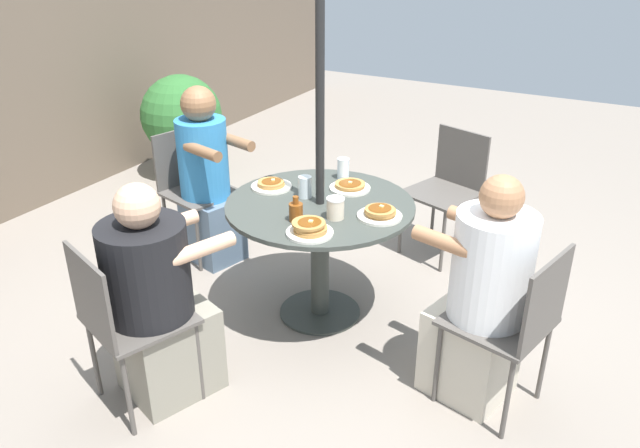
# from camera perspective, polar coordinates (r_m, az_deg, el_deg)

# --- Properties ---
(ground_plane) EXTENTS (12.00, 12.00, 0.00)m
(ground_plane) POSITION_cam_1_polar(r_m,az_deg,el_deg) (3.78, -0.00, -8.08)
(ground_plane) COLOR gray
(patio_table) EXTENTS (1.05, 1.05, 0.72)m
(patio_table) POSITION_cam_1_polar(r_m,az_deg,el_deg) (3.50, -0.00, -0.32)
(patio_table) COLOR #383D38
(patio_table) RESTS_ON ground
(umbrella_pole) EXTENTS (0.05, 0.05, 2.26)m
(umbrella_pole) POSITION_cam_1_polar(r_m,az_deg,el_deg) (3.29, -0.00, 8.47)
(umbrella_pole) COLOR black
(umbrella_pole) RESTS_ON ground
(patio_chair_north) EXTENTS (0.52, 0.52, 0.86)m
(patio_chair_north) POSITION_cam_1_polar(r_m,az_deg,el_deg) (2.96, 17.37, -8.34)
(patio_chair_north) COLOR #514C47
(patio_chair_north) RESTS_ON ground
(diner_north) EXTENTS (0.45, 0.54, 1.16)m
(diner_north) POSITION_cam_1_polar(r_m,az_deg,el_deg) (3.01, 14.57, -6.89)
(diner_north) COLOR beige
(diner_north) RESTS_ON ground
(patio_chair_east) EXTENTS (0.54, 0.54, 0.86)m
(patio_chair_east) POSITION_cam_1_polar(r_m,az_deg,el_deg) (4.35, 11.69, 3.62)
(patio_chair_east) COLOR #514C47
(patio_chair_east) RESTS_ON ground
(patio_chair_south) EXTENTS (0.52, 0.52, 0.86)m
(patio_chair_south) POSITION_cam_1_polar(r_m,az_deg,el_deg) (4.36, -11.55, 3.67)
(patio_chair_south) COLOR #514C47
(patio_chair_south) RESTS_ON ground
(diner_south) EXTENTS (0.43, 0.53, 1.20)m
(diner_south) POSITION_cam_1_polar(r_m,az_deg,el_deg) (4.21, -10.27, 3.75)
(diner_south) COLOR slate
(diner_south) RESTS_ON ground
(patio_chair_west) EXTENTS (0.55, 0.55, 0.86)m
(patio_chair_west) POSITION_cam_1_polar(r_m,az_deg,el_deg) (2.99, -17.63, -8.08)
(patio_chair_west) COLOR #514C47
(patio_chair_west) RESTS_ON ground
(diner_west) EXTENTS (0.62, 0.54, 1.12)m
(diner_west) POSITION_cam_1_polar(r_m,az_deg,el_deg) (3.05, -14.67, -7.12)
(diner_west) COLOR gray
(diner_west) RESTS_ON ground
(pancake_plate_a) EXTENTS (0.24, 0.24, 0.08)m
(pancake_plate_a) POSITION_cam_1_polar(r_m,az_deg,el_deg) (3.08, -0.95, -0.44)
(pancake_plate_a) COLOR silver
(pancake_plate_a) RESTS_ON patio_table
(pancake_plate_b) EXTENTS (0.24, 0.24, 0.05)m
(pancake_plate_b) POSITION_cam_1_polar(r_m,az_deg,el_deg) (3.61, 2.75, 3.45)
(pancake_plate_b) COLOR silver
(pancake_plate_b) RESTS_ON patio_table
(pancake_plate_c) EXTENTS (0.24, 0.24, 0.06)m
(pancake_plate_c) POSITION_cam_1_polar(r_m,az_deg,el_deg) (3.27, 5.50, 0.98)
(pancake_plate_c) COLOR silver
(pancake_plate_c) RESTS_ON patio_table
(pancake_plate_d) EXTENTS (0.24, 0.24, 0.05)m
(pancake_plate_d) POSITION_cam_1_polar(r_m,az_deg,el_deg) (3.64, -4.48, 3.58)
(pancake_plate_d) COLOR silver
(pancake_plate_d) RESTS_ON patio_table
(syrup_bottle) EXTENTS (0.09, 0.07, 0.14)m
(syrup_bottle) POSITION_cam_1_polar(r_m,az_deg,el_deg) (3.21, -2.28, 1.18)
(syrup_bottle) COLOR brown
(syrup_bottle) RESTS_ON patio_table
(coffee_cup) EXTENTS (0.10, 0.10, 0.11)m
(coffee_cup) POSITION_cam_1_polar(r_m,az_deg,el_deg) (3.24, 1.42, 1.46)
(coffee_cup) COLOR beige
(coffee_cup) RESTS_ON patio_table
(drinking_glass_a) EXTENTS (0.08, 0.08, 0.12)m
(drinking_glass_a) POSITION_cam_1_polar(r_m,az_deg,el_deg) (3.49, -1.38, 3.42)
(drinking_glass_a) COLOR silver
(drinking_glass_a) RESTS_ON patio_table
(drinking_glass_b) EXTENTS (0.07, 0.07, 0.13)m
(drinking_glass_b) POSITION_cam_1_polar(r_m,az_deg,el_deg) (3.75, 2.14, 5.08)
(drinking_glass_b) COLOR silver
(drinking_glass_b) RESTS_ON patio_table
(potted_shrub) EXTENTS (0.72, 0.72, 0.92)m
(potted_shrub) POSITION_cam_1_polar(r_m,az_deg,el_deg) (5.77, -12.52, 9.32)
(potted_shrub) COLOR #3D3D3F
(potted_shrub) RESTS_ON ground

